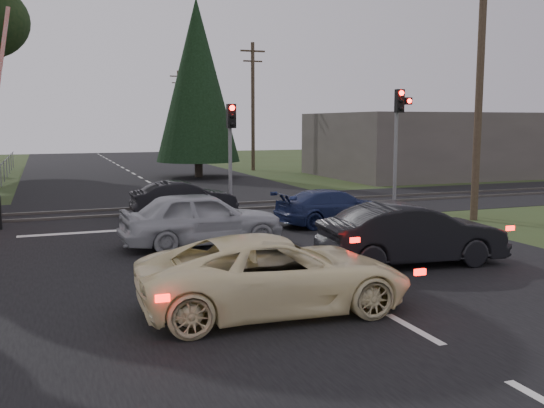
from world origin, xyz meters
name	(u,v)px	position (x,y,z in m)	size (l,w,h in m)	color
ground	(333,285)	(0.00, 0.00, 0.00)	(120.00, 120.00, 0.00)	#333E1C
road	(211,217)	(0.00, 10.00, 0.01)	(14.00, 100.00, 0.01)	black
rail_corridor	(198,209)	(0.00, 12.00, 0.01)	(120.00, 8.00, 0.01)	black
stop_line	(225,224)	(0.00, 8.20, 0.01)	(13.00, 0.35, 0.00)	silver
rail_near	(203,211)	(0.00, 11.20, 0.05)	(120.00, 0.12, 0.10)	#59544C
rail_far	(193,206)	(0.00, 12.80, 0.05)	(120.00, 0.12, 0.10)	#59544C
traffic_signal_right	(399,125)	(7.55, 9.47, 3.31)	(0.68, 0.48, 4.70)	slate
traffic_signal_center	(231,139)	(1.00, 10.68, 2.81)	(0.32, 0.48, 4.10)	slate
utility_pole_near	(480,84)	(8.50, 6.00, 4.73)	(1.80, 0.26, 9.00)	#4C3D2D
utility_pole_mid	(253,104)	(8.50, 30.00, 4.73)	(1.80, 0.26, 9.00)	#4C3D2D
utility_pole_far	(179,110)	(8.50, 55.00, 4.73)	(1.80, 0.26, 9.00)	#4C3D2D
conifer_tree	(197,80)	(3.50, 26.00, 5.99)	(5.20, 5.20, 11.00)	#473D33
fence_left	(0,190)	(-7.80, 22.50, 0.00)	(0.10, 36.00, 1.20)	slate
building_right	(431,144)	(18.00, 22.00, 2.00)	(14.00, 10.00, 4.00)	#59514C
cream_coupe	(275,274)	(-1.80, -1.25, 0.69)	(2.29, 4.97, 1.38)	#FFEFB6
dark_hatchback	(412,234)	(2.60, 1.00, 0.74)	(1.56, 4.47, 1.47)	black
silver_car	(202,219)	(-1.59, 4.97, 0.77)	(1.81, 4.50, 1.53)	#A9ACB1
blue_sedan	(334,207)	(3.41, 6.81, 0.59)	(1.66, 4.09, 1.19)	navy
dark_car_far	(184,199)	(-0.85, 10.59, 0.63)	(1.34, 3.83, 1.26)	black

